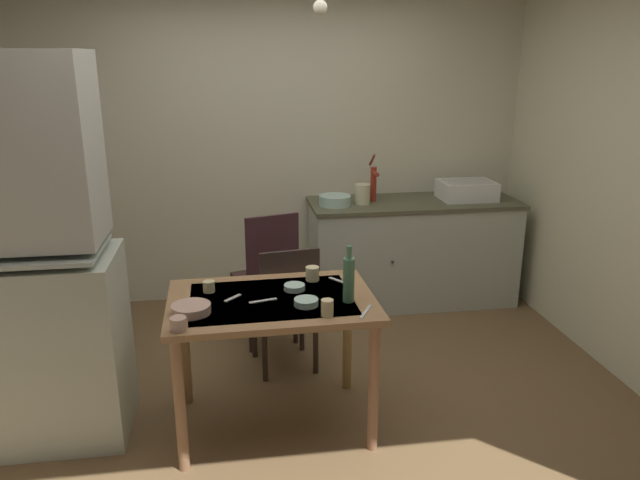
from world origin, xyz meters
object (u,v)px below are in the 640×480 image
object	(u,v)px
hutch_cabinet	(9,271)
serving_bowl_wide	(191,309)
dining_table	(272,317)
sink_basin	(467,190)
mug_dark	(209,287)
chair_by_counter	(268,275)
glass_bottle	(349,279)
hand_pump	(374,181)
mixing_bowl_counter	(335,200)
chair_far_side	(286,303)

from	to	relation	value
hutch_cabinet	serving_bowl_wide	size ratio (longest dim) A/B	10.31
dining_table	hutch_cabinet	bearing A→B (deg)	174.86
sink_basin	mug_dark	bearing A→B (deg)	-144.08
dining_table	mug_dark	distance (m)	0.39
hutch_cabinet	dining_table	world-z (taller)	hutch_cabinet
chair_by_counter	glass_bottle	bearing A→B (deg)	-72.62
serving_bowl_wide	glass_bottle	distance (m)	0.82
serving_bowl_wide	hutch_cabinet	bearing A→B (deg)	164.73
dining_table	chair_by_counter	world-z (taller)	chair_by_counter
serving_bowl_wide	mug_dark	bearing A→B (deg)	73.63
serving_bowl_wide	mug_dark	xyz separation A→B (m)	(0.08, 0.28, 0.01)
hand_pump	glass_bottle	world-z (taller)	hand_pump
serving_bowl_wide	chair_by_counter	bearing A→B (deg)	68.54
mixing_bowl_counter	serving_bowl_wide	xyz separation A→B (m)	(-1.04, -1.73, -0.12)
hand_pump	mixing_bowl_counter	world-z (taller)	hand_pump
chair_far_side	glass_bottle	xyz separation A→B (m)	(0.27, -0.71, 0.42)
chair_far_side	chair_by_counter	world-z (taller)	chair_by_counter
hutch_cabinet	glass_bottle	world-z (taller)	hutch_cabinet
chair_far_side	mug_dark	world-z (taller)	chair_far_side
serving_bowl_wide	mug_dark	world-z (taller)	mug_dark
mixing_bowl_counter	sink_basin	bearing A→B (deg)	2.56
mug_dark	glass_bottle	bearing A→B (deg)	-18.58
sink_basin	hand_pump	size ratio (longest dim) A/B	1.13
hand_pump	chair_by_counter	bearing A→B (deg)	-144.32
mixing_bowl_counter	dining_table	size ratio (longest dim) A/B	0.23
dining_table	mug_dark	xyz separation A→B (m)	(-0.33, 0.15, 0.14)
dining_table	chair_by_counter	size ratio (longest dim) A/B	1.14
chair_far_side	dining_table	bearing A→B (deg)	-102.09
chair_far_side	mug_dark	bearing A→B (deg)	-134.88
hutch_cabinet	serving_bowl_wide	distance (m)	0.97
dining_table	mug_dark	size ratio (longest dim) A/B	17.41
mixing_bowl_counter	mug_dark	bearing A→B (deg)	-123.41
mug_dark	serving_bowl_wide	bearing A→B (deg)	-106.37
hutch_cabinet	glass_bottle	xyz separation A→B (m)	(1.74, -0.22, -0.06)
chair_by_counter	serving_bowl_wide	world-z (taller)	chair_by_counter
sink_basin	chair_far_side	size ratio (longest dim) A/B	0.50
chair_far_side	chair_by_counter	distance (m)	0.44
mug_dark	hand_pump	bearing A→B (deg)	50.12
dining_table	chair_by_counter	xyz separation A→B (m)	(0.04, 1.04, -0.14)
mixing_bowl_counter	hutch_cabinet	bearing A→B (deg)	-142.95
hand_pump	chair_far_side	size ratio (longest dim) A/B	0.45
chair_far_side	serving_bowl_wide	size ratio (longest dim) A/B	4.40
glass_bottle	dining_table	bearing A→B (deg)	166.13
mixing_bowl_counter	chair_by_counter	distance (m)	0.90
dining_table	mixing_bowl_counter	bearing A→B (deg)	68.67
sink_basin	mug_dark	distance (m)	2.57
dining_table	sink_basin	bearing A→B (deg)	43.47
hand_pump	serving_bowl_wide	distance (m)	2.30
mixing_bowl_counter	serving_bowl_wide	size ratio (longest dim) A/B	1.28
hand_pump	mug_dark	world-z (taller)	hand_pump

